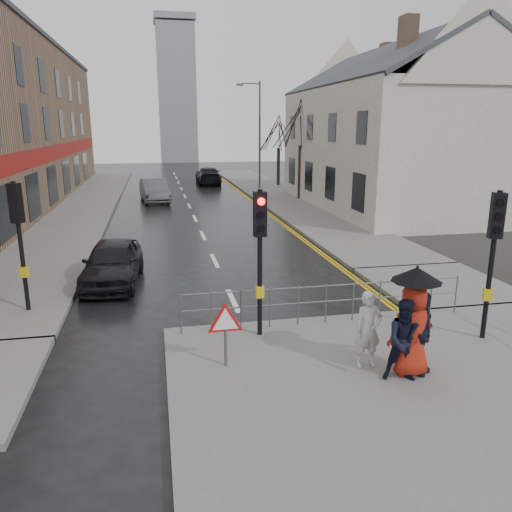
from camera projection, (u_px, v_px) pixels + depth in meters
name	position (u px, v px, depth m)	size (l,w,h in m)	color
ground	(253.00, 344.00, 11.50)	(120.00, 120.00, 0.00)	black
near_pavement	(459.00, 409.00, 8.73)	(10.00, 9.00, 0.14)	#605E5B
left_pavement	(85.00, 203.00, 32.05)	(4.00, 44.00, 0.14)	#605E5B
right_pavement	(275.00, 194.00, 36.44)	(4.00, 40.00, 0.14)	#605E5B
pavement_bridge_right	(439.00, 285.00, 15.57)	(4.00, 4.20, 0.14)	#605E5B
building_right_cream	(393.00, 128.00, 29.66)	(9.00, 16.40, 10.10)	beige
church_tower	(177.00, 95.00, 68.32)	(5.00, 5.00, 18.00)	gray
traffic_signal_near_left	(260.00, 238.00, 11.10)	(0.28, 0.27, 3.40)	black
traffic_signal_near_right	(494.00, 240.00, 10.92)	(0.34, 0.33, 3.40)	black
traffic_signal_far_left	(18.00, 224.00, 12.68)	(0.34, 0.33, 3.40)	black
guard_railing_front	(326.00, 295.00, 12.22)	(7.14, 0.04, 1.00)	#595B5E
warning_sign	(225.00, 324.00, 9.94)	(0.80, 0.07, 1.35)	#595B5E
street_lamp	(257.00, 128.00, 37.98)	(1.83, 0.25, 8.00)	#595B5E
tree_near	(301.00, 122.00, 32.50)	(2.40, 2.40, 6.58)	#32271C
tree_far	(279.00, 132.00, 40.37)	(2.40, 2.40, 5.64)	#32271C
pedestrian_a	(368.00, 329.00, 9.97)	(0.57, 0.38, 1.57)	#B8B7B4
pedestrian_b	(406.00, 341.00, 9.40)	(0.79, 0.61, 1.62)	black
pedestrian_with_umbrella	(413.00, 319.00, 9.54)	(0.96, 0.96, 2.18)	#9D2012
pedestrian_d	(421.00, 333.00, 9.67)	(0.98, 0.41, 1.68)	black
car_parked	(113.00, 262.00, 15.75)	(1.64, 4.08, 1.39)	black
car_mid	(154.00, 190.00, 32.99)	(1.59, 4.57, 1.50)	#4A4B4F
car_far	(208.00, 176.00, 43.14)	(2.01, 4.95, 1.44)	black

